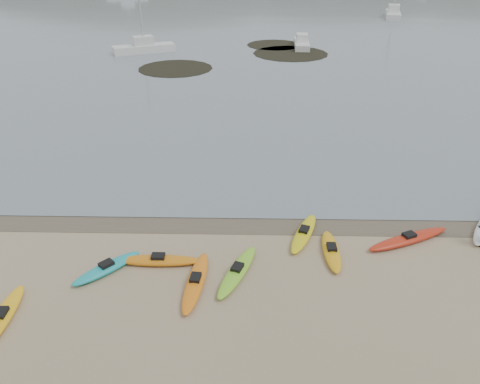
{
  "coord_description": "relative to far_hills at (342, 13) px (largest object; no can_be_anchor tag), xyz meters",
  "views": [
    {
      "loc": [
        0.44,
        -19.49,
        12.1
      ],
      "look_at": [
        0.0,
        0.0,
        1.5
      ],
      "focal_mm": 35.0,
      "sensor_mm": 36.0,
      "label": 1
    }
  ],
  "objects": [
    {
      "name": "wet_sand",
      "position": [
        -39.38,
        -194.27,
        15.93
      ],
      "size": [
        60.0,
        60.0,
        0.0
      ],
      "primitive_type": "plane",
      "color": "brown",
      "rests_on": "ground"
    },
    {
      "name": "moored_boats",
      "position": [
        -34.65,
        -113.59,
        16.51
      ],
      "size": [
        82.41,
        82.8,
        1.31
      ],
      "color": "silver",
      "rests_on": "ground"
    },
    {
      "name": "kayaks",
      "position": [
        -38.38,
        -197.42,
        16.1
      ],
      "size": [
        21.55,
        9.77,
        0.34
      ],
      "color": "yellow",
      "rests_on": "ground"
    },
    {
      "name": "kelp_mats",
      "position": [
        -38.69,
        -157.68,
        15.96
      ],
      "size": [
        21.0,
        19.98,
        0.04
      ],
      "color": "black",
      "rests_on": "water"
    },
    {
      "name": "ground",
      "position": [
        -39.38,
        -193.97,
        15.93
      ],
      "size": [
        600.0,
        600.0,
        0.0
      ],
      "primitive_type": "plane",
      "color": "tan",
      "rests_on": "ground"
    },
    {
      "name": "far_hills",
      "position": [
        0.0,
        0.0,
        0.0
      ],
      "size": [
        550.0,
        135.0,
        80.0
      ],
      "color": "#384235",
      "rests_on": "ground"
    }
  ]
}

